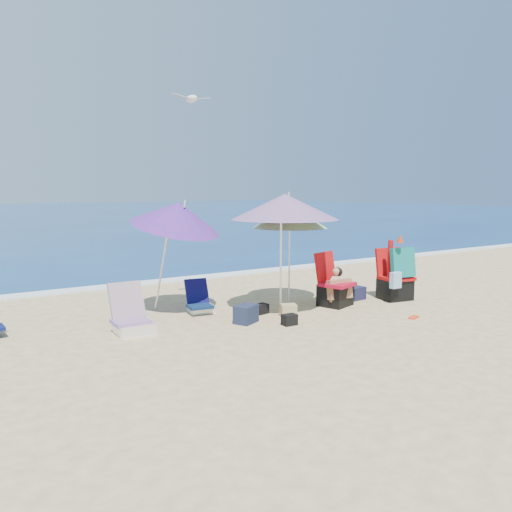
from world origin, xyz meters
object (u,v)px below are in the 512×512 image
umbrella_turquoise (285,207)px  person_center (337,288)px  umbrella_blue (177,215)px  furled_umbrella (392,264)px  chair_navy (200,304)px  camp_chair_right (396,281)px  seagull (192,99)px  camp_chair_left (334,290)px  chair_rainbow (132,320)px  umbrella_striped (290,217)px

umbrella_turquoise → person_center: bearing=-4.5°
umbrella_blue → furled_umbrella: umbrella_blue is taller
umbrella_turquoise → chair_navy: 2.46m
camp_chair_right → seagull: seagull is taller
umbrella_blue → camp_chair_left: 3.48m
chair_rainbow → person_center: bearing=-5.9°
umbrella_turquoise → umbrella_striped: (0.65, 0.70, -0.24)m
person_center → chair_navy: bearing=157.0°
camp_chair_left → umbrella_striped: bearing=131.4°
chair_navy → furled_umbrella: bearing=-18.9°
camp_chair_right → person_center: (-1.51, 0.18, -0.03)m
umbrella_striped → camp_chair_left: bearing=-48.6°
umbrella_turquoise → umbrella_blue: bearing=147.6°
umbrella_striped → person_center: bearing=-53.7°
chair_navy → camp_chair_left: size_ratio=0.62×
umbrella_blue → chair_rainbow: bearing=-148.0°
umbrella_turquoise → chair_navy: (-1.29, 0.97, -1.86)m
umbrella_turquoise → camp_chair_left: bearing=0.3°
umbrella_turquoise → camp_chair_right: umbrella_turquoise is taller
furled_umbrella → camp_chair_left: furled_umbrella is taller
umbrella_striped → person_center: 1.71m
seagull → furled_umbrella: bearing=-21.8°
camp_chair_left → seagull: size_ratio=1.40×
furled_umbrella → chair_navy: (-3.83, 1.31, -0.62)m
umbrella_blue → umbrella_striped: bearing=-9.0°
umbrella_turquoise → chair_rainbow: size_ratio=2.95×
camp_chair_left → umbrella_turquoise: bearing=-179.7°
umbrella_striped → seagull: size_ratio=2.62×
umbrella_turquoise → camp_chair_left: (1.26, 0.01, -1.70)m
chair_rainbow → seagull: (1.58, 0.86, 3.80)m
umbrella_blue → chair_rainbow: umbrella_blue is taller
chair_rainbow → camp_chair_right: camp_chair_right is taller
chair_navy → camp_chair_right: bearing=-17.3°
camp_chair_left → person_center: 0.12m
chair_navy → chair_rainbow: bearing=-157.8°
chair_navy → chair_rainbow: (-1.57, -0.64, 0.05)m
chair_rainbow → camp_chair_left: camp_chair_left is taller
chair_rainbow → chair_navy: bearing=22.2°
umbrella_blue → person_center: (2.91, -1.16, -1.48)m
umbrella_striped → chair_navy: size_ratio=3.00×
umbrella_blue → camp_chair_left: (2.94, -1.06, -1.54)m
chair_navy → seagull: size_ratio=0.87×
umbrella_striped → furled_umbrella: (1.89, -1.03, -1.00)m
chair_rainbow → seagull: seagull is taller
person_center → umbrella_turquoise: bearing=175.5°
chair_navy → umbrella_striped: bearing=-8.1°
camp_chair_left → seagull: (-2.54, 1.19, 3.69)m
furled_umbrella → seagull: size_ratio=1.84×
camp_chair_left → furled_umbrella: bearing=-14.9°
umbrella_turquoise → furled_umbrella: 2.84m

